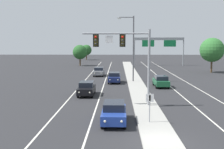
{
  "coord_description": "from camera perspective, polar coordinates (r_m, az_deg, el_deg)",
  "views": [
    {
      "loc": [
        -2.66,
        -17.15,
        6.1
      ],
      "look_at": [
        -3.2,
        9.06,
        3.2
      ],
      "focal_mm": 46.29,
      "sensor_mm": 36.0,
      "label": 1
    }
  ],
  "objects": [
    {
      "name": "tree_far_left_a",
      "position": [
        76.86,
        -6.35,
        4.41
      ],
      "size": [
        3.82,
        3.82,
        5.52
      ],
      "color": "#4C3823",
      "rests_on": "ground"
    },
    {
      "name": "tree_far_right_a",
      "position": [
        62.07,
        19.15,
        4.6
      ],
      "size": [
        4.9,
        4.9,
        7.09
      ],
      "color": "#4C3823",
      "rests_on": "ground"
    },
    {
      "name": "lane_stripe_receding_center",
      "position": [
        43.22,
        10.98,
        -1.91
      ],
      "size": [
        0.14,
        100.0,
        0.01
      ],
      "primitive_type": "cube",
      "color": "silver",
      "rests_on": "ground"
    },
    {
      "name": "overhead_signal_mast",
      "position": [
        27.24,
        3.15,
        4.6
      ],
      "size": [
        6.37,
        0.44,
        7.2
      ],
      "color": "gray",
      "rests_on": "median_island"
    },
    {
      "name": "median_sign_post",
      "position": [
        21.84,
        7.46,
        -5.67
      ],
      "size": [
        0.6,
        0.1,
        2.2
      ],
      "color": "gray",
      "rests_on": "median_island"
    },
    {
      "name": "edge_stripe_right",
      "position": [
        43.9,
        15.23,
        -1.89
      ],
      "size": [
        0.14,
        100.0,
        0.01
      ],
      "primitive_type": "cube",
      "color": "silver",
      "rests_on": "ground"
    },
    {
      "name": "car_oncoming_navy",
      "position": [
        44.07,
        0.47,
        -0.57
      ],
      "size": [
        1.87,
        4.49,
        1.58
      ],
      "color": "#141E4C",
      "rests_on": "ground"
    },
    {
      "name": "median_island",
      "position": [
        35.76,
        5.44,
        -3.42
      ],
      "size": [
        2.4,
        110.0,
        0.15
      ],
      "primitive_type": "cube",
      "color": "#9E9B93",
      "rests_on": "ground"
    },
    {
      "name": "ground_plane",
      "position": [
        18.4,
        9.68,
        -13.14
      ],
      "size": [
        260.0,
        260.0,
        0.0
      ],
      "primitive_type": "plane",
      "color": "#28282B"
    },
    {
      "name": "street_lamp_median",
      "position": [
        44.67,
        3.96,
        5.9
      ],
      "size": [
        2.58,
        0.28,
        10.0
      ],
      "color": "#4C4C51",
      "rests_on": "median_island"
    },
    {
      "name": "car_oncoming_blue",
      "position": [
        22.19,
        0.41,
        -7.45
      ],
      "size": [
        1.86,
        4.49,
        1.58
      ],
      "color": "navy",
      "rests_on": "ground"
    },
    {
      "name": "edge_stripe_left",
      "position": [
        42.92,
        -5.98,
        -1.89
      ],
      "size": [
        0.14,
        100.0,
        0.01
      ],
      "primitive_type": "cube",
      "color": "silver",
      "rests_on": "ground"
    },
    {
      "name": "highway_sign_gantry",
      "position": [
        77.81,
        9.26,
        6.28
      ],
      "size": [
        13.28,
        0.42,
        7.5
      ],
      "color": "gray",
      "rests_on": "ground"
    },
    {
      "name": "lane_stripe_oncoming_center",
      "position": [
        42.64,
        -1.58,
        -1.91
      ],
      "size": [
        0.14,
        100.0,
        0.01
      ],
      "primitive_type": "cube",
      "color": "silver",
      "rests_on": "ground"
    },
    {
      "name": "car_oncoming_grey",
      "position": [
        53.28,
        -2.61,
        0.62
      ],
      "size": [
        1.85,
        4.48,
        1.58
      ],
      "color": "slate",
      "rests_on": "ground"
    },
    {
      "name": "car_oncoming_black",
      "position": [
        33.69,
        -5.05,
        -2.73
      ],
      "size": [
        1.83,
        4.47,
        1.58
      ],
      "color": "black",
      "rests_on": "ground"
    },
    {
      "name": "tree_far_left_b",
      "position": [
        102.62,
        -5.08,
        4.84
      ],
      "size": [
        3.72,
        3.72,
        5.38
      ],
      "color": "#4C3823",
      "rests_on": "ground"
    },
    {
      "name": "car_receding_green",
      "position": [
        40.34,
        9.64,
        -1.3
      ],
      "size": [
        1.84,
        4.48,
        1.58
      ],
      "color": "#195633",
      "rests_on": "ground"
    }
  ]
}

